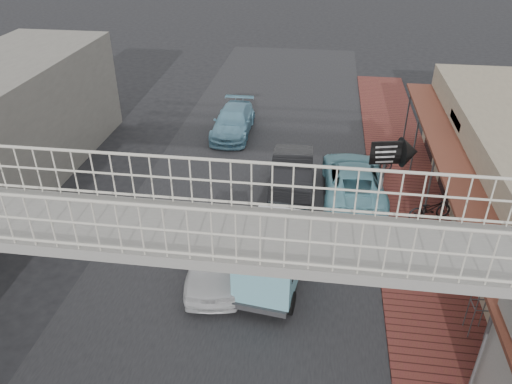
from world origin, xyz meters
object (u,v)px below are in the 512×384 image
(motorcycle_far, at_px, (376,163))
(arrow_sign, at_px, (407,153))
(angkot_van, at_px, (275,250))
(white_hatchback, at_px, (215,254))
(motorcycle_near, at_px, (430,209))
(angkot_far, at_px, (233,122))
(angkot_curb, at_px, (353,179))
(dark_sedan, at_px, (292,176))
(street_clock, at_px, (490,276))

(motorcycle_far, bearing_deg, arrow_sign, 177.92)
(angkot_van, height_order, arrow_sign, arrow_sign)
(white_hatchback, distance_m, motorcycle_near, 8.71)
(motorcycle_far, height_order, arrow_sign, arrow_sign)
(motorcycle_far, bearing_deg, white_hatchback, 129.24)
(motorcycle_near, bearing_deg, white_hatchback, 98.50)
(angkot_far, bearing_deg, angkot_curb, -42.51)
(dark_sedan, distance_m, street_clock, 9.52)
(angkot_curb, bearing_deg, angkot_far, -44.29)
(angkot_far, height_order, arrow_sign, arrow_sign)
(angkot_curb, height_order, angkot_far, angkot_curb)
(angkot_van, distance_m, street_clock, 6.29)
(angkot_curb, distance_m, motorcycle_far, 2.23)
(dark_sedan, relative_size, angkot_far, 1.04)
(street_clock, bearing_deg, angkot_curb, 108.84)
(motorcycle_near, relative_size, street_clock, 0.70)
(street_clock, bearing_deg, dark_sedan, 124.03)
(street_clock, bearing_deg, motorcycle_near, 89.06)
(dark_sedan, xyz_separation_m, angkot_far, (-3.58, 5.79, -0.12))
(dark_sedan, bearing_deg, angkot_curb, 3.50)
(white_hatchback, height_order, angkot_van, angkot_van)
(motorcycle_near, bearing_deg, street_clock, 163.23)
(angkot_van, bearing_deg, white_hatchback, -175.80)
(dark_sedan, xyz_separation_m, arrow_sign, (4.36, -0.97, 1.87))
(angkot_curb, bearing_deg, motorcycle_near, 147.92)
(motorcycle_far, height_order, street_clock, street_clock)
(angkot_far, relative_size, motorcycle_far, 3.05)
(dark_sedan, distance_m, angkot_van, 5.79)
(dark_sedan, xyz_separation_m, angkot_van, (-0.12, -5.77, 0.45))
(angkot_van, height_order, street_clock, street_clock)
(angkot_far, xyz_separation_m, motorcycle_far, (7.27, -3.63, -0.12))
(motorcycle_far, xyz_separation_m, arrow_sign, (0.67, -3.13, 2.11))
(angkot_curb, bearing_deg, angkot_van, 63.41)
(angkot_van, bearing_deg, motorcycle_far, 71.75)
(motorcycle_far, bearing_deg, motorcycle_near, -167.43)
(motorcycle_near, distance_m, arrow_sign, 2.44)
(white_hatchback, relative_size, angkot_curb, 0.84)
(street_clock, relative_size, arrow_sign, 0.79)
(dark_sedan, distance_m, arrow_sign, 4.84)
(white_hatchback, height_order, motorcycle_far, white_hatchback)
(angkot_curb, distance_m, angkot_far, 8.30)
(angkot_curb, relative_size, street_clock, 2.13)
(white_hatchback, relative_size, street_clock, 1.78)
(dark_sedan, relative_size, motorcycle_near, 2.77)
(motorcycle_far, bearing_deg, street_clock, 178.83)
(white_hatchback, bearing_deg, motorcycle_far, 45.91)
(street_clock, bearing_deg, white_hatchback, 163.36)
(street_clock, bearing_deg, motorcycle_far, 98.35)
(white_hatchback, bearing_deg, dark_sedan, 62.03)
(angkot_curb, height_order, arrow_sign, arrow_sign)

